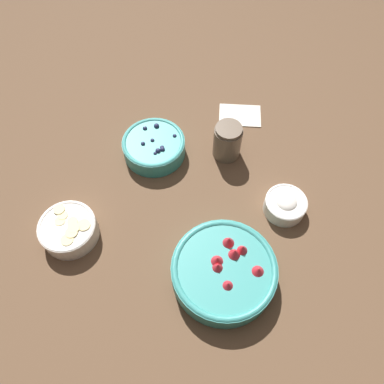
{
  "coord_description": "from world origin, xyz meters",
  "views": [
    {
      "loc": [
        0.15,
        0.45,
        0.88
      ],
      "look_at": [
        -0.05,
        -0.02,
        0.05
      ],
      "focal_mm": 35.0,
      "sensor_mm": 36.0,
      "label": 1
    }
  ],
  "objects_px": {
    "bowl_blueberries": "(154,146)",
    "bowl_cream": "(285,204)",
    "jar_chocolate": "(227,142)",
    "bowl_strawberries": "(224,271)",
    "bowl_bananas": "(69,229)"
  },
  "relations": [
    {
      "from": "bowl_bananas",
      "to": "bowl_blueberries",
      "type": "bearing_deg",
      "value": -150.63
    },
    {
      "from": "bowl_blueberries",
      "to": "bowl_cream",
      "type": "distance_m",
      "value": 0.4
    },
    {
      "from": "jar_chocolate",
      "to": "bowl_blueberries",
      "type": "bearing_deg",
      "value": -23.34
    },
    {
      "from": "bowl_strawberries",
      "to": "jar_chocolate",
      "type": "height_order",
      "value": "jar_chocolate"
    },
    {
      "from": "bowl_blueberries",
      "to": "bowl_cream",
      "type": "bearing_deg",
      "value": 128.41
    },
    {
      "from": "bowl_bananas",
      "to": "jar_chocolate",
      "type": "bearing_deg",
      "value": -170.62
    },
    {
      "from": "bowl_blueberries",
      "to": "bowl_bananas",
      "type": "relative_size",
      "value": 1.25
    },
    {
      "from": "bowl_cream",
      "to": "bowl_strawberries",
      "type": "bearing_deg",
      "value": 23.85
    },
    {
      "from": "bowl_strawberries",
      "to": "bowl_bananas",
      "type": "distance_m",
      "value": 0.4
    },
    {
      "from": "bowl_strawberries",
      "to": "bowl_blueberries",
      "type": "distance_m",
      "value": 0.42
    },
    {
      "from": "bowl_bananas",
      "to": "bowl_cream",
      "type": "relative_size",
      "value": 1.31
    },
    {
      "from": "bowl_blueberries",
      "to": "jar_chocolate",
      "type": "xyz_separation_m",
      "value": [
        -0.19,
        0.08,
        0.02
      ]
    },
    {
      "from": "bowl_cream",
      "to": "jar_chocolate",
      "type": "height_order",
      "value": "jar_chocolate"
    },
    {
      "from": "bowl_blueberries",
      "to": "bowl_bananas",
      "type": "distance_m",
      "value": 0.33
    },
    {
      "from": "bowl_bananas",
      "to": "jar_chocolate",
      "type": "relative_size",
      "value": 1.31
    }
  ]
}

